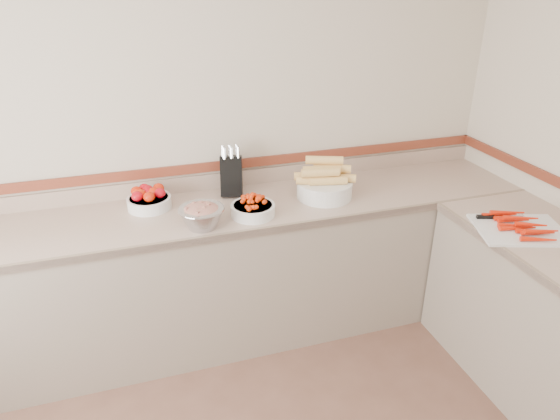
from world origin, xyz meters
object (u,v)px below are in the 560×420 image
object	(u,v)px
knife_block	(231,175)
cutting_board	(520,227)
cherry_tomato_bowl	(253,208)
rhubarb_bowl	(202,215)
corn_bowl	(324,184)
tomato_bowl	(149,199)

from	to	relation	value
knife_block	cutting_board	world-z (taller)	knife_block
cherry_tomato_bowl	rhubarb_bowl	world-z (taller)	cherry_tomato_bowl
corn_bowl	rhubarb_bowl	xyz separation A→B (m)	(-0.79, -0.18, -0.01)
tomato_bowl	cutting_board	bearing A→B (deg)	-25.60
cherry_tomato_bowl	rhubarb_bowl	xyz separation A→B (m)	(-0.30, -0.06, 0.03)
cherry_tomato_bowl	cutting_board	distance (m)	1.46
tomato_bowl	rhubarb_bowl	distance (m)	0.43
knife_block	rhubarb_bowl	bearing A→B (deg)	-122.97
cherry_tomato_bowl	cutting_board	world-z (taller)	cherry_tomato_bowl
tomato_bowl	rhubarb_bowl	size ratio (longest dim) A/B	1.03
knife_block	corn_bowl	size ratio (longest dim) A/B	0.86
corn_bowl	rhubarb_bowl	bearing A→B (deg)	-167.20
rhubarb_bowl	cutting_board	xyz separation A→B (m)	(1.63, -0.56, -0.05)
rhubarb_bowl	cutting_board	world-z (taller)	rhubarb_bowl
corn_bowl	cherry_tomato_bowl	bearing A→B (deg)	-166.23
corn_bowl	rhubarb_bowl	distance (m)	0.81
knife_block	corn_bowl	distance (m)	0.58
cherry_tomato_bowl	cutting_board	xyz separation A→B (m)	(1.33, -0.62, -0.03)
tomato_bowl	cutting_board	world-z (taller)	tomato_bowl
tomato_bowl	rhubarb_bowl	xyz separation A→B (m)	(0.26, -0.34, 0.02)
knife_block	rhubarb_bowl	size ratio (longest dim) A/B	1.28
corn_bowl	cutting_board	distance (m)	1.12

